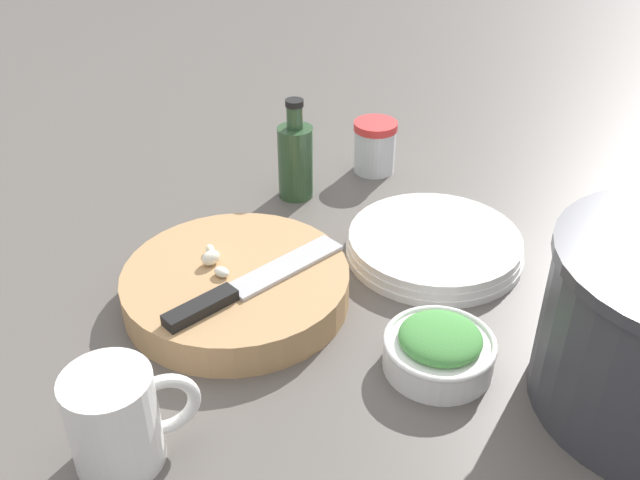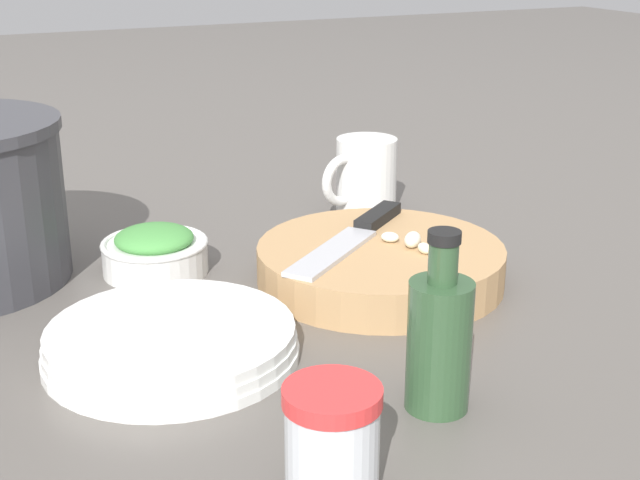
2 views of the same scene
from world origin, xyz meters
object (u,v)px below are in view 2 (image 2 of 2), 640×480
herb_bowl (155,251)px  coffee_mug (364,176)px  oil_bottle (439,339)px  cutting_board (380,264)px  garlic_cloves (409,240)px  plate_stack (171,342)px  spice_jar (332,441)px  chef_knife (355,234)px

herb_bowl → coffee_mug: size_ratio=1.01×
oil_bottle → cutting_board: bearing=-18.6°
oil_bottle → herb_bowl: bearing=18.6°
garlic_cloves → plate_stack: (-0.06, 0.28, -0.03)m
garlic_cloves → plate_stack: 0.29m
spice_jar → cutting_board: bearing=-33.5°
plate_stack → oil_bottle: bearing=-135.6°
cutting_board → herb_bowl: 0.25m
herb_bowl → garlic_cloves: bearing=-121.8°
coffee_mug → oil_bottle: oil_bottle is taller
garlic_cloves → coffee_mug: bearing=-16.8°
cutting_board → oil_bottle: oil_bottle is taller
cutting_board → herb_bowl: herb_bowl is taller
cutting_board → oil_bottle: size_ratio=1.77×
spice_jar → coffee_mug: (0.54, -0.31, 0.01)m
spice_jar → plate_stack: 0.25m
herb_bowl → plate_stack: herb_bowl is taller
chef_knife → garlic_cloves: bearing=-180.0°
oil_bottle → coffee_mug: bearing=-21.0°
cutting_board → chef_knife: chef_knife is taller
cutting_board → oil_bottle: (-0.25, 0.08, 0.04)m
chef_knife → spice_jar: spice_jar is taller
coffee_mug → oil_bottle: size_ratio=0.78×
garlic_cloves → herb_bowl: bearing=58.2°
garlic_cloves → spice_jar: spice_jar is taller
cutting_board → oil_bottle: 0.27m
chef_knife → garlic_cloves: 0.06m
herb_bowl → oil_bottle: 0.40m
chef_knife → coffee_mug: coffee_mug is taller
cutting_board → chef_knife: 0.04m
chef_knife → oil_bottle: bearing=127.9°
garlic_cloves → oil_bottle: (-0.23, 0.11, 0.01)m
garlic_cloves → plate_stack: bearing=102.2°
spice_jar → coffee_mug: size_ratio=0.70×
plate_stack → oil_bottle: (-0.17, -0.17, 0.04)m
cutting_board → coffee_mug: size_ratio=2.27×
herb_bowl → cutting_board: bearing=-121.8°
chef_knife → spice_jar: 0.40m
chef_knife → plate_stack: (-0.11, 0.24, -0.03)m
garlic_cloves → herb_bowl: garlic_cloves is taller
cutting_board → coffee_mug: (0.23, -0.10, 0.03)m
chef_knife → plate_stack: chef_knife is taller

